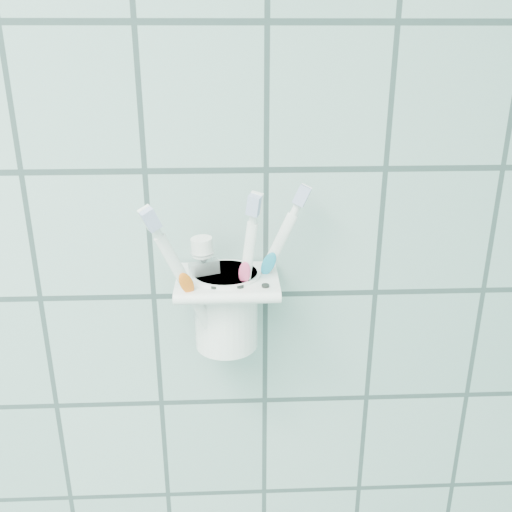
{
  "coord_description": "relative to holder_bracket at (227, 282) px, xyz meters",
  "views": [
    {
      "loc": [
        0.65,
        0.56,
        1.55
      ],
      "look_at": [
        0.67,
        1.1,
        1.34
      ],
      "focal_mm": 40.0,
      "sensor_mm": 36.0,
      "label": 1
    }
  ],
  "objects": [
    {
      "name": "holder_bracket",
      "position": [
        0.0,
        0.0,
        0.0
      ],
      "size": [
        0.11,
        0.1,
        0.04
      ],
      "color": "white",
      "rests_on": "wall_back"
    },
    {
      "name": "cup",
      "position": [
        -0.0,
        0.0,
        -0.03
      ],
      "size": [
        0.08,
        0.08,
        0.09
      ],
      "color": "white",
      "rests_on": "holder_bracket"
    },
    {
      "name": "toothbrush_pink",
      "position": [
        -0.01,
        -0.01,
        0.03
      ],
      "size": [
        0.07,
        0.05,
        0.19
      ],
      "rotation": [
        0.06,
        -0.43,
        0.45
      ],
      "color": "white",
      "rests_on": "cup"
    },
    {
      "name": "toothbrush_blue",
      "position": [
        0.01,
        0.0,
        0.03
      ],
      "size": [
        0.08,
        0.02,
        0.2
      ],
      "rotation": [
        -0.18,
        0.4,
        -0.34
      ],
      "color": "white",
      "rests_on": "cup"
    },
    {
      "name": "toothbrush_orange",
      "position": [
        0.01,
        -0.0,
        0.02
      ],
      "size": [
        0.03,
        0.05,
        0.19
      ],
      "rotation": [
        0.14,
        0.18,
        -0.39
      ],
      "color": "white",
      "rests_on": "cup"
    },
    {
      "name": "toothpaste_tube",
      "position": [
        -0.02,
        0.0,
        0.0
      ],
      "size": [
        0.04,
        0.04,
        0.13
      ],
      "rotation": [
        0.03,
        -0.07,
        0.37
      ],
      "color": "silver",
      "rests_on": "cup"
    }
  ]
}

